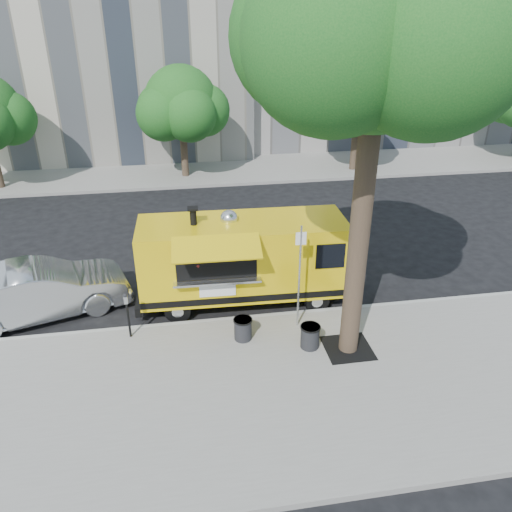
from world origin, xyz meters
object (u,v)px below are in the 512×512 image
Objects in this scene: food_truck at (242,259)px; parking_meter at (127,310)px; far_tree_c at (358,101)px; sedan at (40,291)px; street_tree at (382,12)px; trash_bin_left at (243,328)px; far_tree_b at (181,103)px; trash_bin_right at (310,336)px; sign_post at (299,271)px.

parking_meter is at bearing -153.15° from food_truck.
far_tree_c is 18.36m from sedan.
far_tree_c is (5.40, 15.20, -4.30)m from street_tree.
food_truck is 2.34m from trash_bin_left.
parking_meter is 0.27× the size of sedan.
far_tree_b reaches higher than trash_bin_left.
parking_meter is at bearing -141.34° from sedan.
trash_bin_right is (-0.96, 0.23, -7.53)m from street_tree.
trash_bin_left is (-0.28, -2.10, -0.98)m from food_truck.
trash_bin_left is 0.96× the size of trash_bin_right.
sedan is at bearing 146.19° from parking_meter.
sign_post is at bearing 13.62° from trash_bin_left.
far_tree_c is at bearing 66.96° from trash_bin_right.
far_tree_b is 9.01m from far_tree_c.
trash_bin_left is (-8.03, -14.33, -3.24)m from far_tree_c.
sign_post is (-1.05, 1.25, -6.16)m from street_tree.
sedan is (-8.16, 3.17, -7.21)m from street_tree.
parking_meter is (-4.55, 0.20, -0.87)m from sign_post.
far_tree_c reaches higher than sign_post.
street_tree is 7.69× the size of parking_meter.
sign_post is 4.64m from parking_meter.
food_truck is at bearing 82.41° from trash_bin_left.
sedan is 7.78m from trash_bin_right.
far_tree_b reaches higher than far_tree_c.
sign_post is (2.55, -14.25, -1.98)m from far_tree_b.
sedan is (-13.56, -12.03, -2.91)m from far_tree_c.
sign_post is at bearing -114.81° from far_tree_c.
far_tree_b is 0.86× the size of food_truck.
street_tree is 1.61× the size of food_truck.
street_tree is 9.11m from parking_meter.
sign_post is 4.93× the size of trash_bin_left.
street_tree is 1.97× the size of far_tree_c.
sign_post reaches higher than parking_meter.
far_tree_b is 14.61m from sign_post.
street_tree reaches higher than far_tree_b.
street_tree is 7.59m from trash_bin_right.
far_tree_c is at bearing 51.34° from parking_meter.
sedan reaches higher than trash_bin_left.
street_tree is 16.69m from far_tree_c.
sedan is at bearing 179.86° from food_truck.
trash_bin_left is (2.97, -0.58, -0.51)m from parking_meter.
food_truck is at bearing -84.29° from far_tree_b.
far_tree_b is 4.12× the size of parking_meter.
sign_post reaches higher than sedan.
trash_bin_right is at bearing -85.21° from sign_post.
parking_meter is 3.07m from trash_bin_left.
food_truck is (3.25, 1.52, 0.48)m from parking_meter.
far_tree_c is 1.07× the size of sedan.
street_tree is 1.87× the size of far_tree_b.
food_truck is (-2.35, 2.97, -6.56)m from street_tree.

